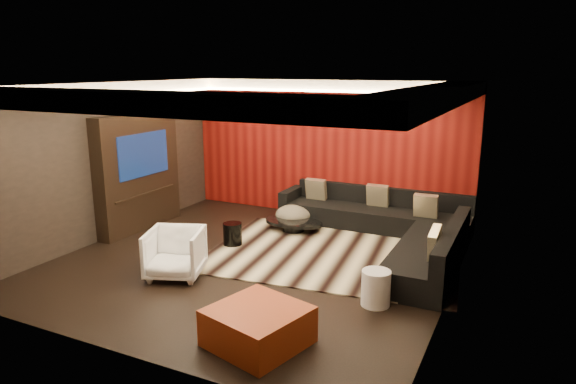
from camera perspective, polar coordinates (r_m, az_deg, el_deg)
The scene contains 26 objects.
floor at distance 8.32m, azimuth -3.70°, elevation -7.79°, with size 6.00×6.00×0.02m, color black.
ceiling at distance 7.74m, azimuth -4.02°, elevation 12.02°, with size 6.00×6.00×0.02m, color silver.
wall_back at distance 10.59m, azimuth 4.23°, elevation 4.80°, with size 6.00×0.02×2.80m, color black.
wall_left at distance 9.73m, azimuth -19.48°, elevation 3.26°, with size 0.02×6.00×2.80m, color black.
wall_right at distance 6.97m, azimuth 18.23°, elevation -0.56°, with size 0.02×6.00×2.80m, color black.
red_feature_wall at distance 10.55m, azimuth 4.15°, elevation 4.77°, with size 5.98×0.05×2.78m, color #6B0C0A.
soffit_back at distance 10.18m, azimuth 3.70°, elevation 11.75°, with size 6.00×0.60×0.22m, color silver.
soffit_front at distance 5.57m, azimuth -18.10°, elevation 9.50°, with size 6.00×0.60×0.22m, color silver.
soffit_left at distance 9.38m, azimuth -18.75°, elevation 10.90°, with size 0.60×4.80×0.22m, color silver.
soffit_right at distance 6.82m, azimuth 16.43°, elevation 10.27°, with size 0.60×4.80×0.22m, color silver.
cove_back at distance 9.87m, azimuth 2.94°, elevation 11.18°, with size 4.80×0.08×0.04m, color #FFD899.
cove_front at distance 5.83m, azimuth -15.71°, elevation 8.93°, with size 4.80×0.08×0.04m, color #FFD899.
cove_left at distance 9.15m, azimuth -17.16°, elevation 10.40°, with size 0.08×4.80×0.04m, color #FFD899.
cove_right at distance 6.89m, azimuth 13.56°, elevation 9.73°, with size 0.08×4.80×0.04m, color #FFD899.
tv_surround at distance 10.10m, azimuth -16.31°, elevation 2.12°, with size 0.30×2.00×2.20m, color black.
tv_screen at distance 9.94m, azimuth -15.76°, elevation 4.02°, with size 0.04×1.30×0.80m, color black.
tv_shelf at distance 10.08m, azimuth -15.48°, elevation -0.18°, with size 0.04×1.60×0.04m, color black.
rug at distance 8.62m, azimuth 5.09°, elevation -6.87°, with size 4.00×3.00×0.02m, color beige.
coffee_table at distance 9.72m, azimuth 0.63°, elevation -3.76°, with size 1.13×1.13×0.19m, color black.
drum_stool at distance 9.00m, azimuth -6.18°, elevation -4.64°, with size 0.33×0.33×0.38m, color black.
striped_pouf at distance 10.09m, azimuth 0.56°, elevation -2.54°, with size 0.69×0.69×0.38m, color beige.
white_side_table at distance 6.88m, azimuth 9.73°, elevation -10.48°, with size 0.38×0.38×0.47m, color white.
orange_ottoman at distance 5.94m, azimuth -3.36°, elevation -14.66°, with size 0.96×0.96×0.43m, color maroon.
armchair at distance 7.80m, azimuth -12.44°, elevation -6.65°, with size 0.78×0.80×0.73m, color white.
sectional_sofa at distance 9.26m, azimuth 11.50°, elevation -3.98°, with size 3.65×3.50×0.75m.
throw_pillows at distance 9.35m, azimuth 10.56°, elevation -1.49°, with size 3.05×2.72×0.50m.
Camera 1 is at (3.84, -6.72, 3.04)m, focal length 32.00 mm.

